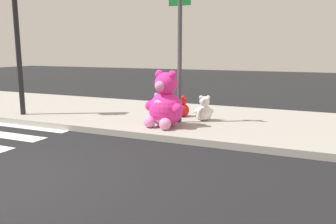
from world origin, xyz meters
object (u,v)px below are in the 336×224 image
at_px(traffic_light, 12,6).
at_px(plush_red, 182,108).
at_px(plush_lavender, 160,109).
at_px(plush_pink_large, 165,104).
at_px(plush_white, 204,110).
at_px(sign_pole, 180,55).

bearing_deg(traffic_light, plush_red, 20.95).
bearing_deg(traffic_light, plush_lavender, 14.05).
bearing_deg(plush_red, plush_pink_large, -86.68).
height_order(traffic_light, plush_white, traffic_light).
relative_size(sign_pole, plush_pink_large, 2.38).
distance_m(plush_pink_large, plush_lavender, 0.85).
bearing_deg(plush_pink_large, plush_red, 93.32).
relative_size(traffic_light, plush_lavender, 6.19).
bearing_deg(plush_pink_large, plush_white, 59.45).
relative_size(plush_lavender, plush_red, 1.23).
distance_m(traffic_light, plush_white, 5.86).
relative_size(plush_pink_large, plush_red, 2.33).
distance_m(traffic_light, plush_lavender, 4.85).
bearing_deg(traffic_light, sign_pole, 11.25).
xyz_separation_m(plush_pink_large, plush_red, (-0.08, 1.34, -0.31)).
height_order(traffic_light, plush_lavender, traffic_light).
distance_m(sign_pole, traffic_light, 4.77).
bearing_deg(plush_pink_large, traffic_light, -175.98).
height_order(plush_pink_large, plush_red, plush_pink_large).
xyz_separation_m(traffic_light, plush_pink_large, (4.37, 0.31, -2.44)).
xyz_separation_m(sign_pole, plush_pink_large, (-0.14, -0.59, -1.16)).
bearing_deg(traffic_light, plush_pink_large, 4.02).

